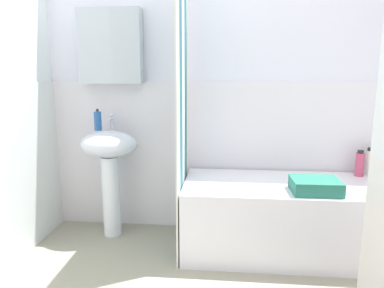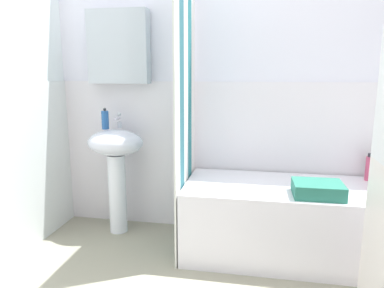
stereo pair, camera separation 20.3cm
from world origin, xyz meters
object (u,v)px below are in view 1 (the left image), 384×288
object	(u,v)px
bathtub	(296,218)
body_wash_bottle	(369,162)
sink	(110,160)
soap_dispenser	(98,121)
shampoo_bottle	(360,164)
towel_folded	(315,186)

from	to	relation	value
bathtub	body_wash_bottle	xyz separation A→B (m)	(0.57, 0.28, 0.35)
sink	soap_dispenser	xyz separation A→B (m)	(-0.09, 0.03, 0.30)
soap_dispenser	shampoo_bottle	world-z (taller)	soap_dispenser
sink	soap_dispenser	distance (m)	0.31
soap_dispenser	shampoo_bottle	bearing A→B (deg)	1.88
body_wash_bottle	shampoo_bottle	bearing A→B (deg)	-153.64
sink	body_wash_bottle	size ratio (longest dim) A/B	3.99
bathtub	towel_folded	bearing A→B (deg)	-68.91
bathtub	shampoo_bottle	world-z (taller)	shampoo_bottle
bathtub	body_wash_bottle	world-z (taller)	body_wash_bottle
soap_dispenser	bathtub	size ratio (longest dim) A/B	0.10
sink	body_wash_bottle	distance (m)	1.97
bathtub	shampoo_bottle	bearing A→B (deg)	25.97
sink	towel_folded	bearing A→B (deg)	-12.45
soap_dispenser	shampoo_bottle	distance (m)	2.00
sink	body_wash_bottle	bearing A→B (deg)	3.90
body_wash_bottle	shampoo_bottle	size ratio (longest dim) A/B	1.06
soap_dispenser	towel_folded	size ratio (longest dim) A/B	0.55
body_wash_bottle	shampoo_bottle	xyz separation A→B (m)	(-0.08, -0.04, -0.01)
bathtub	towel_folded	xyz separation A→B (m)	(0.07, -0.18, 0.30)
sink	towel_folded	xyz separation A→B (m)	(1.47, -0.32, -0.06)
body_wash_bottle	towel_folded	distance (m)	0.68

